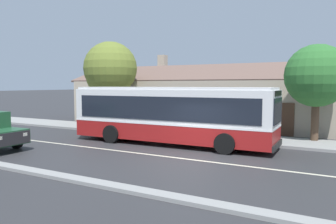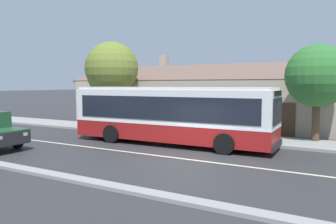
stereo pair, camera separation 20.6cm
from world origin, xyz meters
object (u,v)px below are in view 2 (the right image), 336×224
object	(u,v)px
bench_by_building	(99,121)
street_tree_secondary	(110,71)
transit_bus	(171,114)
street_tree_primary	(317,76)

from	to	relation	value
bench_by_building	street_tree_secondary	xyz separation A→B (m)	(-0.19, 1.59, 3.73)
transit_bus	street_tree_secondary	xyz separation A→B (m)	(-7.72, 4.37, 2.63)
street_tree_primary	street_tree_secondary	size ratio (longest dim) A/B	0.84
transit_bus	street_tree_primary	world-z (taller)	street_tree_primary
bench_by_building	street_tree_secondary	world-z (taller)	street_tree_secondary
transit_bus	street_tree_secondary	size ratio (longest dim) A/B	1.74
street_tree_primary	street_tree_secondary	xyz separation A→B (m)	(-14.61, 0.26, 0.59)
bench_by_building	street_tree_primary	world-z (taller)	street_tree_primary
transit_bus	bench_by_building	xyz separation A→B (m)	(-7.54, 2.77, -1.10)
transit_bus	street_tree_secondary	bearing A→B (deg)	150.53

